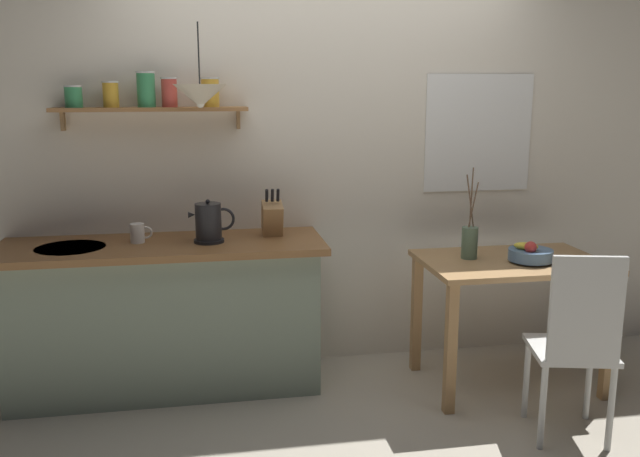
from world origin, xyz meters
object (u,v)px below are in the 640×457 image
(dining_table, at_px, (511,280))
(coffee_mug_by_sink, at_px, (138,233))
(twig_vase, at_px, (470,241))
(pendant_lamp, at_px, (200,96))
(fruit_bowl, at_px, (530,254))
(electric_kettle, at_px, (209,223))
(dining_chair_near, at_px, (577,340))
(knife_block, at_px, (272,218))

(dining_table, distance_m, coffee_mug_by_sink, 2.17)
(twig_vase, relative_size, pendant_lamp, 1.20)
(fruit_bowl, bearing_deg, coffee_mug_by_sink, 169.96)
(electric_kettle, bearing_deg, coffee_mug_by_sink, 171.46)
(dining_table, relative_size, fruit_bowl, 4.18)
(dining_chair_near, distance_m, fruit_bowl, 0.67)
(dining_table, height_order, pendant_lamp, pendant_lamp)
(dining_chair_near, relative_size, fruit_bowl, 3.98)
(electric_kettle, bearing_deg, knife_block, 16.12)
(twig_vase, relative_size, electric_kettle, 2.04)
(dining_chair_near, distance_m, twig_vase, 0.87)
(pendant_lamp, bearing_deg, dining_chair_near, -26.26)
(pendant_lamp, bearing_deg, coffee_mug_by_sink, 161.48)
(electric_kettle, xyz_separation_m, pendant_lamp, (-0.02, -0.07, 0.71))
(coffee_mug_by_sink, bearing_deg, dining_table, -8.22)
(electric_kettle, bearing_deg, twig_vase, -6.72)
(dining_table, relative_size, knife_block, 3.66)
(fruit_bowl, distance_m, pendant_lamp, 2.04)
(pendant_lamp, bearing_deg, electric_kettle, 69.56)
(dining_table, relative_size, pendant_lamp, 2.34)
(twig_vase, distance_m, electric_kettle, 1.51)
(dining_table, bearing_deg, twig_vase, 163.17)
(dining_table, distance_m, knife_block, 1.45)
(dining_chair_near, distance_m, electric_kettle, 2.04)
(coffee_mug_by_sink, bearing_deg, pendant_lamp, -18.52)
(fruit_bowl, height_order, coffee_mug_by_sink, coffee_mug_by_sink)
(dining_chair_near, xyz_separation_m, pendant_lamp, (-1.77, 0.87, 1.17))
(coffee_mug_by_sink, relative_size, pendant_lamp, 0.28)
(knife_block, height_order, pendant_lamp, pendant_lamp)
(knife_block, bearing_deg, electric_kettle, -163.88)
(coffee_mug_by_sink, distance_m, pendant_lamp, 0.86)
(dining_table, height_order, dining_chair_near, dining_chair_near)
(dining_table, distance_m, fruit_bowl, 0.21)
(fruit_bowl, relative_size, electric_kettle, 0.96)
(fruit_bowl, xyz_separation_m, pendant_lamp, (-1.82, 0.26, 0.89))
(fruit_bowl, bearing_deg, dining_chair_near, -94.56)
(fruit_bowl, height_order, knife_block, knife_block)
(dining_table, bearing_deg, knife_block, 165.38)
(coffee_mug_by_sink, bearing_deg, electric_kettle, -8.54)
(dining_table, relative_size, dining_chair_near, 1.05)
(twig_vase, bearing_deg, fruit_bowl, -26.69)
(twig_vase, distance_m, pendant_lamp, 1.73)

